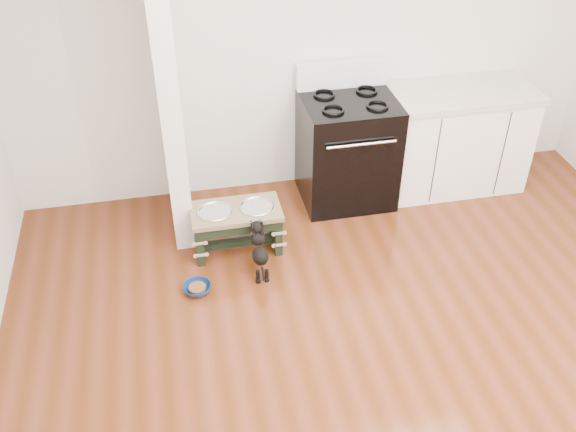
{
  "coord_description": "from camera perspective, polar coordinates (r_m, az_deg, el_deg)",
  "views": [
    {
      "loc": [
        -1.19,
        -2.31,
        3.23
      ],
      "look_at": [
        -0.45,
        1.27,
        0.52
      ],
      "focal_mm": 40.0,
      "sensor_mm": 36.0,
      "label": 1
    }
  ],
  "objects": [
    {
      "name": "room_shell",
      "position": [
        3.06,
        13.13,
        3.7
      ],
      "size": [
        5.0,
        5.0,
        5.0
      ],
      "color": "silver",
      "rests_on": "ground"
    },
    {
      "name": "cabinet_run",
      "position": [
        5.81,
        14.61,
        6.68
      ],
      "size": [
        1.24,
        0.64,
        0.91
      ],
      "color": "white",
      "rests_on": "ground"
    },
    {
      "name": "floor_bowl",
      "position": [
        4.74,
        -8.06,
        -6.4
      ],
      "size": [
        0.26,
        0.26,
        0.06
      ],
      "rotation": [
        0.0,
        0.0,
        0.35
      ],
      "color": "navy",
      "rests_on": "ground"
    },
    {
      "name": "partition_wall",
      "position": [
        4.8,
        -10.9,
        12.77
      ],
      "size": [
        0.15,
        0.8,
        2.7
      ],
      "primitive_type": "cube",
      "color": "silver",
      "rests_on": "ground"
    },
    {
      "name": "ground",
      "position": [
        4.15,
        9.99,
        -15.45
      ],
      "size": [
        5.0,
        5.0,
        0.0
      ],
      "primitive_type": "plane",
      "color": "#4F240E",
      "rests_on": "ground"
    },
    {
      "name": "puppy",
      "position": [
        4.73,
        -2.57,
        -2.93
      ],
      "size": [
        0.12,
        0.35,
        0.42
      ],
      "color": "black",
      "rests_on": "ground"
    },
    {
      "name": "oven_range",
      "position": [
        5.44,
        5.29,
        5.97
      ],
      "size": [
        0.76,
        0.69,
        1.14
      ],
      "color": "black",
      "rests_on": "ground"
    },
    {
      "name": "dog_feeder",
      "position": [
        4.94,
        -4.6,
        -0.47
      ],
      "size": [
        0.69,
        0.37,
        0.39
      ],
      "color": "black",
      "rests_on": "ground"
    }
  ]
}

